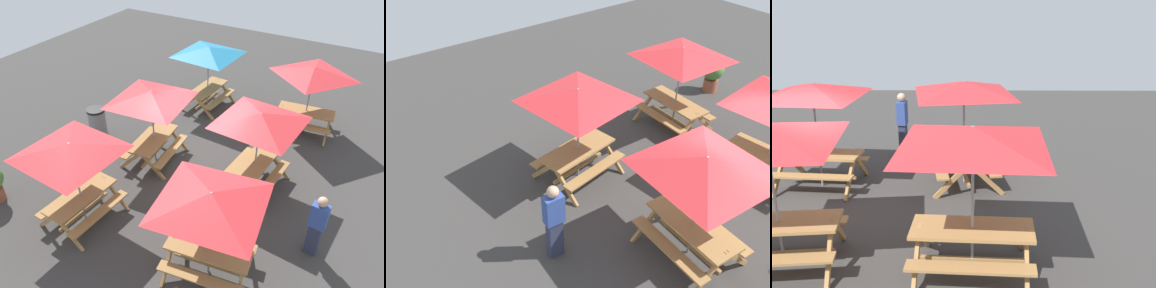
{
  "view_description": "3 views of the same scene",
  "coord_description": "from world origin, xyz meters",
  "views": [
    {
      "loc": [
        7.58,
        4.08,
        6.98
      ],
      "look_at": [
        0.16,
        -0.21,
        0.9
      ],
      "focal_mm": 35.0,
      "sensor_mm": 36.0,
      "label": 1
    },
    {
      "loc": [
        -3.25,
        6.61,
        6.46
      ],
      "look_at": [
        3.02,
        1.85,
        0.9
      ],
      "focal_mm": 40.0,
      "sensor_mm": 36.0,
      "label": 2
    },
    {
      "loc": [
        3.11,
        -7.09,
        3.9
      ],
      "look_at": [
        3.02,
        1.85,
        0.9
      ],
      "focal_mm": 40.0,
      "sensor_mm": 36.0,
      "label": 3
    }
  ],
  "objects": [
    {
      "name": "ground_plane",
      "position": [
        0.0,
        0.0,
        0.0
      ],
      "size": [
        24.61,
        24.61,
        0.0
      ],
      "primitive_type": "plane",
      "color": "#3D3A38",
      "rests_on": "ground"
    },
    {
      "name": "picnic_table_2",
      "position": [
        3.02,
        1.85,
        1.99
      ],
      "size": [
        2.8,
        2.8,
        2.34
      ],
      "rotation": [
        0.0,
        0.0,
        1.72
      ],
      "color": "#A87A44",
      "rests_on": "ground"
    },
    {
      "name": "picnic_table_4",
      "position": [
        3.18,
        -1.57,
        1.99
      ],
      "size": [
        2.82,
        2.82,
        2.34
      ],
      "rotation": [
        0.0,
        0.0,
        -0.06
      ],
      "color": "#A87A44",
      "rests_on": "ground"
    },
    {
      "name": "person_standing",
      "position": [
        1.4,
        3.62,
        0.89
      ],
      "size": [
        0.25,
        0.38,
        1.67
      ],
      "rotation": [
        0.0,
        0.0,
        1.49
      ],
      "color": "#2D334C",
      "rests_on": "ground"
    },
    {
      "name": "potted_plant_0",
      "position": [
        3.87,
        -4.05,
        0.63
      ],
      "size": [
        0.66,
        0.66,
        1.09
      ],
      "color": "#935138",
      "rests_on": "ground"
    },
    {
      "name": "picnic_table_1",
      "position": [
        -0.12,
        1.59,
        1.99
      ],
      "size": [
        2.82,
        2.82,
        2.34
      ],
      "rotation": [
        0.0,
        0.0,
        -0.08
      ],
      "color": "#A87A44",
      "rests_on": "ground"
    }
  ]
}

